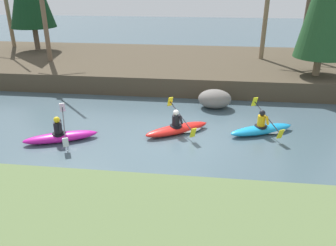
% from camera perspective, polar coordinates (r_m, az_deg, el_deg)
% --- Properties ---
extents(ground_plane, '(90.00, 90.00, 0.00)m').
position_cam_1_polar(ground_plane, '(12.47, 1.86, -3.13)').
color(ground_plane, '#425660').
extents(riverbank_far, '(44.00, 9.41, 1.00)m').
position_cam_1_polar(riverbank_far, '(21.33, 4.23, 9.74)').
color(riverbank_far, '#473D2D').
rests_on(riverbank_far, ground).
extents(bare_tree_mid_upstream, '(3.58, 3.54, 6.49)m').
position_cam_1_polar(bare_tree_mid_upstream, '(21.67, -20.81, 18.13)').
color(bare_tree_mid_upstream, brown).
rests_on(bare_tree_mid_upstream, riverbank_far).
extents(bare_tree_mid_downstream, '(3.33, 3.29, 6.03)m').
position_cam_1_polar(bare_tree_mid_downstream, '(21.73, 16.77, 18.06)').
color(bare_tree_mid_downstream, '#7A664C').
rests_on(bare_tree_mid_downstream, riverbank_far).
extents(bare_tree_downstream, '(2.86, 2.83, 5.12)m').
position_cam_1_polar(bare_tree_downstream, '(22.93, 22.94, 16.42)').
color(bare_tree_downstream, brown).
rests_on(bare_tree_downstream, riverbank_far).
extents(kayaker_lead, '(2.70, 1.96, 1.20)m').
position_cam_1_polar(kayaker_lead, '(13.55, 16.37, -0.94)').
color(kayaker_lead, '#1993D6').
rests_on(kayaker_lead, ground).
extents(kayaker_middle, '(2.59, 2.01, 1.20)m').
position_cam_1_polar(kayaker_middle, '(13.06, 2.02, -0.88)').
color(kayaker_middle, red).
rests_on(kayaker_middle, ground).
extents(kayaker_trailing, '(2.71, 1.96, 1.20)m').
position_cam_1_polar(kayaker_trailing, '(13.00, -18.11, -2.13)').
color(kayaker_trailing, '#C61999').
rests_on(kayaker_trailing, ground).
extents(boulder_midstream, '(1.56, 1.22, 0.88)m').
position_cam_1_polar(boulder_midstream, '(15.72, 8.13, 4.19)').
color(boulder_midstream, slate).
rests_on(boulder_midstream, ground).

